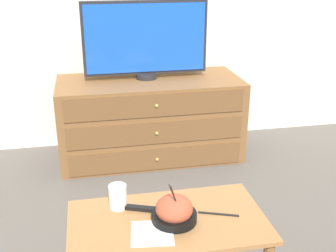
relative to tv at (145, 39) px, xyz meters
name	(u,v)px	position (x,y,z in m)	size (l,w,h in m)	color
ground_plane	(141,139)	(-0.02, 0.27, -0.89)	(12.00, 12.00, 0.00)	#56514C
dresser	(150,119)	(0.02, -0.05, -0.59)	(1.33, 0.59, 0.60)	brown
tv	(145,39)	(0.00, 0.00, 0.00)	(0.89, 0.15, 0.55)	#232328
coffee_table	(168,234)	(-0.14, -1.53, -0.54)	(0.82, 0.46, 0.42)	#9E6B3D
takeout_bowl	(174,211)	(-0.12, -1.54, -0.42)	(0.19, 0.19, 0.19)	black
drink_cup	(118,198)	(-0.33, -1.40, -0.42)	(0.08, 0.08, 0.11)	#9E6638
napkin	(152,233)	(-0.22, -1.61, -0.47)	(0.19, 0.19, 0.00)	white
knife	(218,214)	(0.08, -1.53, -0.47)	(0.16, 0.07, 0.01)	black
remote_control	(139,208)	(-0.25, -1.44, -0.46)	(0.14, 0.07, 0.02)	black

